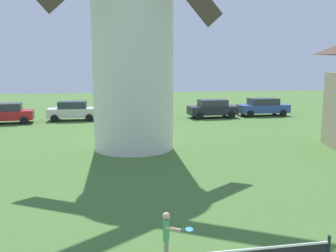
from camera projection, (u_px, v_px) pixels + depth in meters
windmill at (132, 13)px, 18.33m from camera, size 8.66×4.85×14.75m
player_far at (167, 233)px, 8.07m from camera, size 0.67×0.57×1.12m
parked_car_red at (7, 113)px, 27.98m from camera, size 4.00×2.16×1.56m
parked_car_cream at (73, 111)px, 29.66m from camera, size 3.99×1.96×1.56m
parked_car_mustard at (140, 110)px, 30.01m from camera, size 4.07×2.20×1.56m
parked_car_black at (213, 108)px, 31.23m from camera, size 4.23×2.04×1.56m
parked_car_blue at (263, 107)px, 32.56m from camera, size 4.49×1.90×1.56m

